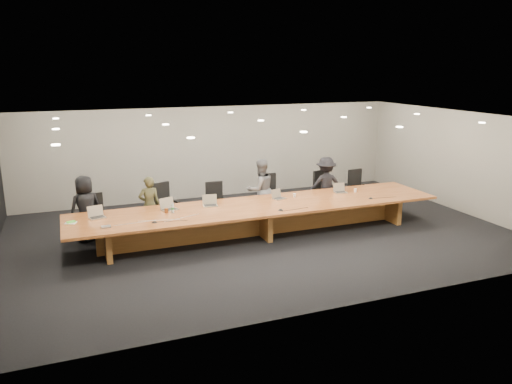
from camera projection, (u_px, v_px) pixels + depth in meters
ground at (260, 235)px, 12.15m from camera, size 12.00×12.00×0.00m
back_wall at (213, 152)px, 15.42m from camera, size 12.00×0.02×2.80m
conference_table at (261, 214)px, 12.02m from camera, size 9.00×1.80×0.75m
chair_far_left at (96, 217)px, 11.75m from camera, size 0.61×0.61×1.08m
chair_left at (166, 206)px, 12.46m from camera, size 0.76×0.76×1.18m
chair_mid_left at (217, 203)px, 12.94m from camera, size 0.56×0.56×1.09m
chair_mid_right at (271, 196)px, 13.41m from camera, size 0.61×0.61×1.19m
chair_right at (325, 191)px, 14.07m from camera, size 0.73×0.73×1.15m
chair_far_right at (359, 189)px, 14.37m from camera, size 0.62×0.62×1.11m
person_a at (86, 208)px, 11.64m from camera, size 0.87×0.72×1.54m
person_b at (149, 205)px, 12.12m from camera, size 0.52×0.35×1.42m
person_c at (260, 190)px, 13.18m from camera, size 0.87×0.72×1.63m
person_d at (326, 185)px, 13.83m from camera, size 1.10×0.77×1.57m
laptop_a at (97, 212)px, 10.90m from camera, size 0.39×0.32×0.27m
laptop_b at (170, 204)px, 11.51m from camera, size 0.43×0.37×0.29m
laptop_c at (210, 201)px, 11.84m from camera, size 0.38×0.30×0.27m
laptop_d at (279, 194)px, 12.48m from camera, size 0.37×0.32×0.24m
laptop_e at (341, 188)px, 13.10m from camera, size 0.34×0.27×0.25m
water_bottle at (173, 208)px, 11.29m from camera, size 0.07×0.07×0.21m
amber_mug at (166, 210)px, 11.32m from camera, size 0.11×0.11×0.11m
paper_cup_near at (294, 195)px, 12.68m from camera, size 0.09×0.09×0.09m
paper_cup_far at (355, 190)px, 13.18m from camera, size 0.08×0.08×0.09m
notepad at (71, 223)px, 10.58m from camera, size 0.27×0.25×0.01m
lime_gadget at (71, 222)px, 10.58m from camera, size 0.19×0.14×0.03m
av_box at (106, 227)px, 10.30m from camera, size 0.19×0.15×0.03m
mic_left at (154, 222)px, 10.62m from camera, size 0.15×0.15×0.03m
mic_center at (281, 210)px, 11.51m from camera, size 0.16×0.16×0.03m
mic_right at (371, 198)px, 12.54m from camera, size 0.14×0.14×0.03m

